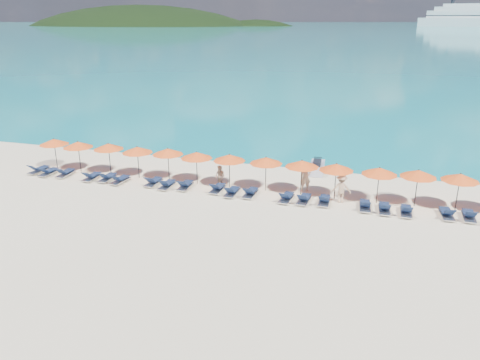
# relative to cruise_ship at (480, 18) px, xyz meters

# --- Properties ---
(ground) EXTENTS (1400.00, 1400.00, 0.00)m
(ground) POSITION_rel_cruise_ship_xyz_m (-101.62, -577.18, -9.16)
(ground) COLOR beige
(sea) EXTENTS (1600.00, 1300.00, 0.01)m
(sea) POSITION_rel_cruise_ship_xyz_m (-101.62, 82.82, -9.16)
(sea) COLOR #1FA9B2
(sea) RESTS_ON ground
(headland_main) EXTENTS (374.00, 242.00, 126.50)m
(headland_main) POSITION_rel_cruise_ship_xyz_m (-401.62, -37.18, -47.16)
(headland_main) COLOR black
(headland_main) RESTS_ON ground
(headland_small) EXTENTS (162.00, 126.00, 85.50)m
(headland_small) POSITION_rel_cruise_ship_xyz_m (-251.62, -17.18, -44.16)
(headland_small) COLOR black
(headland_small) RESTS_ON ground
(cruise_ship) EXTENTS (126.75, 56.58, 35.21)m
(cruise_ship) POSITION_rel_cruise_ship_xyz_m (0.00, 0.00, 0.00)
(cruise_ship) COLOR silver
(cruise_ship) RESTS_ON ground
(jetski) EXTENTS (1.14, 2.66, 0.93)m
(jetski) POSITION_rel_cruise_ship_xyz_m (-97.85, -567.67, -8.78)
(jetski) COLOR #B1B2C9
(jetski) RESTS_ON ground
(beachgoer_a) EXTENTS (0.78, 0.64, 1.84)m
(beachgoer_a) POSITION_rel_cruise_ship_xyz_m (-98.03, -571.66, -8.24)
(beachgoer_a) COLOR tan
(beachgoer_a) RESTS_ON ground
(beachgoer_b) EXTENTS (0.79, 0.58, 1.45)m
(beachgoer_b) POSITION_rel_cruise_ship_xyz_m (-103.47, -572.58, -8.44)
(beachgoer_b) COLOR tan
(beachgoer_b) RESTS_ON ground
(beachgoer_c) EXTENTS (1.18, 0.63, 1.77)m
(beachgoer_c) POSITION_rel_cruise_ship_xyz_m (-95.66, -573.00, -8.28)
(beachgoer_c) COLOR tan
(beachgoer_c) RESTS_ON ground
(umbrella_0) EXTENTS (2.10, 2.10, 2.28)m
(umbrella_0) POSITION_rel_cruise_ship_xyz_m (-116.27, -572.32, -7.14)
(umbrella_0) COLOR black
(umbrella_0) RESTS_ON ground
(umbrella_1) EXTENTS (2.10, 2.10, 2.28)m
(umbrella_1) POSITION_rel_cruise_ship_xyz_m (-114.14, -572.49, -7.14)
(umbrella_1) COLOR black
(umbrella_1) RESTS_ON ground
(umbrella_2) EXTENTS (2.10, 2.10, 2.28)m
(umbrella_2) POSITION_rel_cruise_ship_xyz_m (-111.80, -572.30, -7.14)
(umbrella_2) COLOR black
(umbrella_2) RESTS_ON ground
(umbrella_3) EXTENTS (2.10, 2.10, 2.28)m
(umbrella_3) POSITION_rel_cruise_ship_xyz_m (-109.44, -572.50, -7.14)
(umbrella_3) COLOR black
(umbrella_3) RESTS_ON ground
(umbrella_4) EXTENTS (2.10, 2.10, 2.28)m
(umbrella_4) POSITION_rel_cruise_ship_xyz_m (-107.27, -572.28, -7.14)
(umbrella_4) COLOR black
(umbrella_4) RESTS_ON ground
(umbrella_5) EXTENTS (2.10, 2.10, 2.28)m
(umbrella_5) POSITION_rel_cruise_ship_xyz_m (-105.10, -572.54, -7.14)
(umbrella_5) COLOR black
(umbrella_5) RESTS_ON ground
(umbrella_6) EXTENTS (2.10, 2.10, 2.28)m
(umbrella_6) POSITION_rel_cruise_ship_xyz_m (-102.86, -572.46, -7.14)
(umbrella_6) COLOR black
(umbrella_6) RESTS_ON ground
(umbrella_7) EXTENTS (2.10, 2.10, 2.28)m
(umbrella_7) POSITION_rel_cruise_ship_xyz_m (-100.47, -572.36, -7.14)
(umbrella_7) COLOR black
(umbrella_7) RESTS_ON ground
(umbrella_8) EXTENTS (2.10, 2.10, 2.28)m
(umbrella_8) POSITION_rel_cruise_ship_xyz_m (-98.19, -572.38, -7.14)
(umbrella_8) COLOR black
(umbrella_8) RESTS_ON ground
(umbrella_9) EXTENTS (2.10, 2.10, 2.28)m
(umbrella_9) POSITION_rel_cruise_ship_xyz_m (-96.08, -572.48, -7.14)
(umbrella_9) COLOR black
(umbrella_9) RESTS_ON ground
(umbrella_10) EXTENTS (2.10, 2.10, 2.28)m
(umbrella_10) POSITION_rel_cruise_ship_xyz_m (-93.59, -572.51, -7.14)
(umbrella_10) COLOR black
(umbrella_10) RESTS_ON ground
(umbrella_11) EXTENTS (2.10, 2.10, 2.28)m
(umbrella_11) POSITION_rel_cruise_ship_xyz_m (-91.43, -572.33, -7.14)
(umbrella_11) COLOR black
(umbrella_11) RESTS_ON ground
(umbrella_12) EXTENTS (2.10, 2.10, 2.28)m
(umbrella_12) POSITION_rel_cruise_ship_xyz_m (-89.21, -572.34, -7.14)
(umbrella_12) COLOR black
(umbrella_12) RESTS_ON ground
(lounger_0) EXTENTS (0.79, 1.75, 0.66)m
(lounger_0) POSITION_rel_cruise_ship_xyz_m (-116.86, -573.59, -8.93)
(lounger_0) COLOR silver
(lounger_0) RESTS_ON ground
(lounger_1) EXTENTS (0.64, 1.71, 0.66)m
(lounger_1) POSITION_rel_cruise_ship_xyz_m (-115.85, -573.82, -8.93)
(lounger_1) COLOR silver
(lounger_1) RESTS_ON ground
(lounger_2) EXTENTS (0.73, 1.74, 0.66)m
(lounger_2) POSITION_rel_cruise_ship_xyz_m (-114.57, -573.68, -8.93)
(lounger_2) COLOR silver
(lounger_2) RESTS_ON ground
(lounger_3) EXTENTS (0.65, 1.71, 0.66)m
(lounger_3) POSITION_rel_cruise_ship_xyz_m (-112.35, -573.81, -8.93)
(lounger_3) COLOR silver
(lounger_3) RESTS_ON ground
(lounger_4) EXTENTS (0.64, 1.71, 0.66)m
(lounger_4) POSITION_rel_cruise_ship_xyz_m (-111.23, -573.64, -8.93)
(lounger_4) COLOR silver
(lounger_4) RESTS_ON ground
(lounger_5) EXTENTS (0.79, 1.75, 0.66)m
(lounger_5) POSITION_rel_cruise_ship_xyz_m (-110.16, -573.83, -8.93)
(lounger_5) COLOR silver
(lounger_5) RESTS_ON ground
(lounger_6) EXTENTS (0.68, 1.72, 0.66)m
(lounger_6) POSITION_rel_cruise_ship_xyz_m (-107.83, -573.53, -8.93)
(lounger_6) COLOR silver
(lounger_6) RESTS_ON ground
(lounger_7) EXTENTS (0.63, 1.70, 0.66)m
(lounger_7) POSITION_rel_cruise_ship_xyz_m (-106.71, -573.78, -8.93)
(lounger_7) COLOR silver
(lounger_7) RESTS_ON ground
(lounger_8) EXTENTS (0.71, 1.73, 0.66)m
(lounger_8) POSITION_rel_cruise_ship_xyz_m (-105.53, -573.55, -8.93)
(lounger_8) COLOR silver
(lounger_8) RESTS_ON ground
(lounger_9) EXTENTS (0.64, 1.71, 0.66)m
(lounger_9) POSITION_rel_cruise_ship_xyz_m (-103.34, -573.47, -8.93)
(lounger_9) COLOR silver
(lounger_9) RESTS_ON ground
(lounger_10) EXTENTS (0.63, 1.70, 0.66)m
(lounger_10) POSITION_rel_cruise_ship_xyz_m (-102.27, -573.79, -8.93)
(lounger_10) COLOR silver
(lounger_10) RESTS_ON ground
(lounger_11) EXTENTS (0.69, 1.72, 0.66)m
(lounger_11) POSITION_rel_cruise_ship_xyz_m (-101.11, -573.61, -8.93)
(lounger_11) COLOR silver
(lounger_11) RESTS_ON ground
(lounger_12) EXTENTS (0.75, 1.74, 0.66)m
(lounger_12) POSITION_rel_cruise_ship_xyz_m (-98.81, -573.77, -8.93)
(lounger_12) COLOR silver
(lounger_12) RESTS_ON ground
(lounger_13) EXTENTS (0.72, 1.73, 0.66)m
(lounger_13) POSITION_rel_cruise_ship_xyz_m (-97.76, -573.72, -8.93)
(lounger_13) COLOR silver
(lounger_13) RESTS_ON ground
(lounger_14) EXTENTS (0.66, 1.71, 0.66)m
(lounger_14) POSITION_rel_cruise_ship_xyz_m (-96.56, -573.57, -8.93)
(lounger_14) COLOR silver
(lounger_14) RESTS_ON ground
(lounger_15) EXTENTS (0.73, 1.74, 0.66)m
(lounger_15) POSITION_rel_cruise_ship_xyz_m (-94.19, -573.70, -8.93)
(lounger_15) COLOR silver
(lounger_15) RESTS_ON ground
(lounger_16) EXTENTS (0.72, 1.73, 0.66)m
(lounger_16) POSITION_rel_cruise_ship_xyz_m (-93.11, -573.80, -8.93)
(lounger_16) COLOR silver
(lounger_16) RESTS_ON ground
(lounger_17) EXTENTS (0.63, 1.70, 0.66)m
(lounger_17) POSITION_rel_cruise_ship_xyz_m (-91.93, -573.82, -8.93)
(lounger_17) COLOR silver
(lounger_17) RESTS_ON ground
(lounger_18) EXTENTS (0.79, 1.76, 0.66)m
(lounger_18) POSITION_rel_cruise_ship_xyz_m (-89.79, -573.56, -8.93)
(lounger_18) COLOR silver
(lounger_18) RESTS_ON ground
(lounger_19) EXTENTS (0.64, 1.71, 0.66)m
(lounger_19) POSITION_rel_cruise_ship_xyz_m (-88.65, -573.50, -8.93)
(lounger_19) COLOR silver
(lounger_19) RESTS_ON ground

